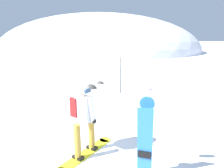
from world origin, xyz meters
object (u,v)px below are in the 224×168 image
at_px(piste_marker_near, 121,72).
at_px(rock_mid, 100,83).
at_px(spare_snowboard, 145,140).
at_px(snowboarder_main, 83,117).
at_px(rock_dark, 91,88).

height_order(piste_marker_near, rock_mid, piste_marker_near).
height_order(spare_snowboard, rock_mid, spare_snowboard).
xyz_separation_m(snowboarder_main, rock_dark, (-2.12, 5.80, -0.92)).
xyz_separation_m(piste_marker_near, rock_dark, (-1.76, 0.49, -1.04)).
height_order(snowboarder_main, spare_snowboard, snowboarder_main).
bearing_deg(piste_marker_near, snowboarder_main, -86.13).
relative_size(snowboarder_main, spare_snowboard, 1.07).
distance_m(snowboarder_main, rock_dark, 6.25).
relative_size(snowboarder_main, rock_dark, 2.81).
bearing_deg(snowboarder_main, piste_marker_near, 93.87).
relative_size(spare_snowboard, rock_dark, 2.62).
distance_m(spare_snowboard, rock_dark, 7.26).
distance_m(piste_marker_near, rock_dark, 2.11).
distance_m(rock_dark, rock_mid, 1.22).
bearing_deg(rock_mid, snowboarder_main, -74.16).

